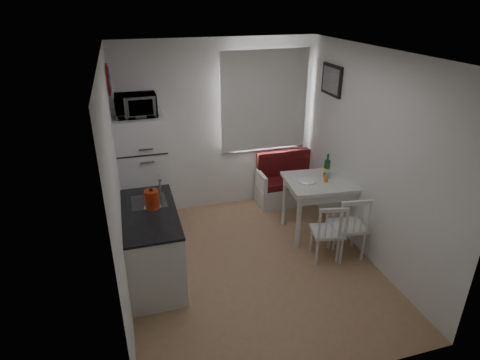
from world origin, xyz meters
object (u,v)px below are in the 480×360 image
object	(u,v)px
dining_table	(327,186)
chair_right	(352,221)
microwave	(136,105)
bench	(292,186)
kettle	(152,199)
wine_bottle	(327,165)
fridge	(143,173)
kitchen_counter	(152,244)
chair_left	(331,227)

from	to	relation	value
dining_table	chair_right	xyz separation A→B (m)	(0.03, -0.66, -0.20)
dining_table	microwave	size ratio (longest dim) A/B	2.27
bench	kettle	world-z (taller)	kettle
dining_table	wine_bottle	distance (m)	0.28
chair_right	fridge	world-z (taller)	fridge
kettle	dining_table	bearing A→B (deg)	7.15
kitchen_counter	chair_right	size ratio (longest dim) A/B	2.79
bench	chair_left	distance (m)	1.70
chair_right	dining_table	bearing A→B (deg)	100.97
kitchen_counter	fridge	distance (m)	1.30
microwave	fridge	bearing A→B (deg)	90.00
dining_table	microwave	distance (m)	2.77
kitchen_counter	bench	world-z (taller)	kitchen_counter
kitchen_counter	chair_right	world-z (taller)	kitchen_counter
chair_left	bench	bearing A→B (deg)	95.12
fridge	chair_left	bearing A→B (deg)	-36.10
fridge	chair_right	bearing A→B (deg)	-32.90
kitchen_counter	wine_bottle	distance (m)	2.55
chair_right	wine_bottle	world-z (taller)	wine_bottle
bench	chair_left	xyz separation A→B (m)	(-0.20, -1.67, 0.23)
bench	dining_table	xyz separation A→B (m)	(0.05, -1.02, 0.46)
kettle	microwave	bearing A→B (deg)	91.48
dining_table	kettle	world-z (taller)	kettle
dining_table	bench	bearing A→B (deg)	98.42
dining_table	chair_right	size ratio (longest dim) A/B	2.50
chair_left	microwave	xyz separation A→B (m)	(-2.15, 1.52, 1.32)
chair_right	microwave	distance (m)	3.14
kitchen_counter	kettle	bearing A→B (deg)	35.71
kitchen_counter	fridge	world-z (taller)	fridge
chair_right	fridge	distance (m)	2.91
chair_left	chair_right	xyz separation A→B (m)	(0.28, -0.01, 0.04)
bench	chair_left	size ratio (longest dim) A/B	2.61
kitchen_counter	bench	bearing A→B (deg)	29.73
chair_right	microwave	bearing A→B (deg)	156.06
chair_right	fridge	size ratio (longest dim) A/B	0.28
chair_left	fridge	bearing A→B (deg)	155.85
wine_bottle	bench	bearing A→B (deg)	95.13
chair_left	chair_right	size ratio (longest dim) A/B	0.95
chair_right	kettle	bearing A→B (deg)	179.51
chair_right	microwave	world-z (taller)	microwave
chair_right	kettle	size ratio (longest dim) A/B	1.83
bench	dining_table	world-z (taller)	bench
bench	microwave	xyz separation A→B (m)	(-2.35, -0.16, 1.54)
kitchen_counter	chair_left	size ratio (longest dim) A/B	2.93
bench	wine_bottle	size ratio (longest dim) A/B	3.52
dining_table	chair_right	bearing A→B (deg)	-81.52
chair_left	microwave	size ratio (longest dim) A/B	0.86
bench	dining_table	distance (m)	1.12
bench	kettle	size ratio (longest dim) A/B	4.56
chair_left	wine_bottle	xyz separation A→B (m)	(0.28, 0.75, 0.50)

